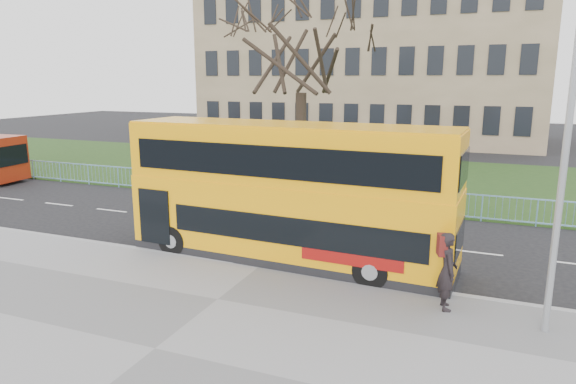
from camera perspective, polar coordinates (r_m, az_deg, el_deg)
The scene contains 10 objects.
ground at distance 16.92m, azimuth -0.90°, elevation -6.86°, with size 120.00×120.00×0.00m, color black.
pavement at distance 11.50m, azimuth -14.54°, elevation -16.72°, with size 80.00×10.50×0.12m, color slate.
kerb at distance 15.57m, azimuth -3.12°, elevation -8.35°, with size 80.00×0.20×0.14m, color gray.
grass_verge at distance 30.20m, azimuth 9.62°, elevation 1.66°, with size 80.00×15.40×0.08m, color #1D3914.
guard_railing at distance 22.77m, azimuth 5.51°, elevation -0.41°, with size 40.00×0.12×1.10m, color #79B0D7, non-canonical shape.
bare_tree at distance 26.38m, azimuth 1.47°, elevation 12.98°, with size 8.07×8.07×11.53m, color black, non-canonical shape.
civic_building at distance 50.99m, azimuth 9.39°, elevation 13.85°, with size 30.00×15.00×14.00m, color #7E6B4F.
yellow_bus at distance 15.66m, azimuth 0.05°, elevation 0.21°, with size 10.21×2.87×4.24m.
pedestrian at distance 13.04m, azimuth 17.28°, elevation -8.38°, with size 0.70×0.46×1.92m, color black.
street_lamp at distance 11.99m, azimuth 28.07°, elevation 4.65°, with size 1.60×0.40×7.57m.
Camera 1 is at (6.17, -14.73, 5.59)m, focal length 32.00 mm.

